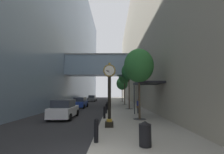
# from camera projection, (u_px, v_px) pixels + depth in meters

# --- Properties ---
(ground_plane) EXTENTS (110.00, 110.00, 0.00)m
(ground_plane) POSITION_uv_depth(u_px,v_px,m) (108.00, 104.00, 31.47)
(ground_plane) COLOR #262628
(ground_plane) RESTS_ON ground
(sidewalk_right) EXTENTS (5.58, 80.00, 0.14)m
(sidewalk_right) POSITION_uv_depth(u_px,v_px,m) (121.00, 103.00, 34.44)
(sidewalk_right) COLOR #9E998E
(sidewalk_right) RESTS_ON ground
(building_block_left) EXTENTS (22.34, 80.00, 33.64)m
(building_block_left) POSITION_uv_depth(u_px,v_px,m) (59.00, 31.00, 36.21)
(building_block_left) COLOR slate
(building_block_left) RESTS_ON ground
(building_block_right) EXTENTS (9.00, 80.00, 27.11)m
(building_block_right) POSITION_uv_depth(u_px,v_px,m) (152.00, 45.00, 35.76)
(building_block_right) COLOR #A89E89
(building_block_right) RESTS_ON ground
(street_clock) EXTENTS (0.84, 0.55, 4.34)m
(street_clock) POSITION_uv_depth(u_px,v_px,m) (109.00, 91.00, 10.44)
(street_clock) COLOR black
(street_clock) RESTS_ON sidewalk_right
(bollard_nearest) EXTENTS (0.22, 0.22, 1.08)m
(bollard_nearest) POSITION_uv_depth(u_px,v_px,m) (96.00, 130.00, 7.08)
(bollard_nearest) COLOR black
(bollard_nearest) RESTS_ON sidewalk_right
(bollard_third) EXTENTS (0.22, 0.22, 1.08)m
(bollard_third) POSITION_uv_depth(u_px,v_px,m) (104.00, 112.00, 13.63)
(bollard_third) COLOR black
(bollard_third) RESTS_ON sidewalk_right
(bollard_fourth) EXTENTS (0.22, 0.22, 1.08)m
(bollard_fourth) POSITION_uv_depth(u_px,v_px,m) (106.00, 108.00, 16.91)
(bollard_fourth) COLOR black
(bollard_fourth) RESTS_ON sidewalk_right
(bollard_fifth) EXTENTS (0.22, 0.22, 1.08)m
(bollard_fifth) POSITION_uv_depth(u_px,v_px,m) (107.00, 106.00, 20.19)
(bollard_fifth) COLOR black
(bollard_fifth) RESTS_ON sidewalk_right
(street_tree_near) EXTENTS (2.60, 2.60, 6.15)m
(street_tree_near) POSITION_uv_depth(u_px,v_px,m) (139.00, 66.00, 13.63)
(street_tree_near) COLOR #333335
(street_tree_near) RESTS_ON sidewalk_right
(street_tree_mid_near) EXTENTS (2.12, 2.12, 6.53)m
(street_tree_mid_near) POSITION_uv_depth(u_px,v_px,m) (129.00, 72.00, 22.16)
(street_tree_mid_near) COLOR #333335
(street_tree_mid_near) RESTS_ON sidewalk_right
(street_tree_mid_far) EXTENTS (2.33, 2.33, 6.77)m
(street_tree_mid_far) POSITION_uv_depth(u_px,v_px,m) (125.00, 77.00, 30.64)
(street_tree_mid_far) COLOR #333335
(street_tree_mid_far) RESTS_ON sidewalk_right
(street_tree_far) EXTENTS (2.86, 2.86, 6.26)m
(street_tree_far) POSITION_uv_depth(u_px,v_px,m) (122.00, 83.00, 39.03)
(street_tree_far) COLOR #333335
(street_tree_far) RESTS_ON sidewalk_right
(trash_bin) EXTENTS (0.53, 0.53, 1.05)m
(trash_bin) POSITION_uv_depth(u_px,v_px,m) (145.00, 133.00, 6.56)
(trash_bin) COLOR black
(trash_bin) RESTS_ON sidewalk_right
(pedestrian_walking) EXTENTS (0.46, 0.52, 1.58)m
(pedestrian_walking) POSITION_uv_depth(u_px,v_px,m) (138.00, 106.00, 17.02)
(pedestrian_walking) COLOR #23232D
(pedestrian_walking) RESTS_ON sidewalk_right
(storefront_awning) EXTENTS (2.40, 3.60, 3.30)m
(storefront_awning) POSITION_uv_depth(u_px,v_px,m) (147.00, 84.00, 15.07)
(storefront_awning) COLOR black
(storefront_awning) RESTS_ON sidewalk_right
(car_grey_near) EXTENTS (2.23, 4.38, 1.70)m
(car_grey_near) POSITION_uv_depth(u_px,v_px,m) (92.00, 98.00, 42.95)
(car_grey_near) COLOR slate
(car_grey_near) RESTS_ON ground
(car_blue_mid) EXTENTS (2.06, 4.07, 1.69)m
(car_blue_mid) POSITION_uv_depth(u_px,v_px,m) (80.00, 103.00, 24.61)
(car_blue_mid) COLOR navy
(car_blue_mid) RESTS_ON ground
(car_white_far) EXTENTS (2.17, 4.36, 1.75)m
(car_white_far) POSITION_uv_depth(u_px,v_px,m) (64.00, 109.00, 14.53)
(car_white_far) COLOR silver
(car_white_far) RESTS_ON ground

